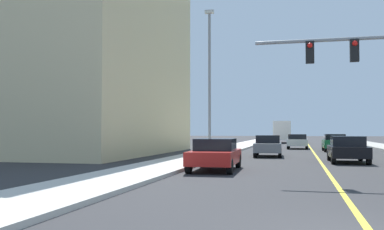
{
  "coord_description": "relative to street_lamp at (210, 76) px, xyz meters",
  "views": [
    {
      "loc": [
        -1.19,
        -7.53,
        1.76
      ],
      "look_at": [
        -6.78,
        15.13,
        2.61
      ],
      "focal_mm": 40.39,
      "sensor_mm": 36.0,
      "label": 1
    }
  ],
  "objects": [
    {
      "name": "car_black",
      "position": [
        7.96,
        -0.89,
        -4.4
      ],
      "size": [
        1.98,
        4.05,
        1.46
      ],
      "rotation": [
        0.0,
        0.0,
        0.01
      ],
      "color": "black",
      "rests_on": "ground"
    },
    {
      "name": "delivery_truck",
      "position": [
        3.06,
        37.4,
        -3.5
      ],
      "size": [
        2.58,
        7.56,
        3.09
      ],
      "rotation": [
        0.0,
        0.0,
        0.02
      ],
      "color": "red",
      "rests_on": "ground"
    },
    {
      "name": "sidewalk_right",
      "position": [
        14.04,
        23.4,
        -5.07
      ],
      "size": [
        3.03,
        168.0,
        0.15
      ],
      "primitive_type": "cube",
      "color": "#9E9B93",
      "rests_on": "ground"
    },
    {
      "name": "ground",
      "position": [
        6.51,
        23.4,
        -5.14
      ],
      "size": [
        192.0,
        192.0,
        0.0
      ],
      "primitive_type": "plane",
      "color": "#2D2D30"
    },
    {
      "name": "car_white",
      "position": [
        5.23,
        17.07,
        -4.4
      ],
      "size": [
        1.96,
        4.08,
        1.42
      ],
      "rotation": [
        0.0,
        0.0,
        -0.01
      ],
      "color": "white",
      "rests_on": "ground"
    },
    {
      "name": "car_gray",
      "position": [
        3.29,
        3.85,
        -4.41
      ],
      "size": [
        1.97,
        4.2,
        1.45
      ],
      "rotation": [
        0.0,
        0.0,
        0.04
      ],
      "color": "slate",
      "rests_on": "ground"
    },
    {
      "name": "building_left_near",
      "position": [
        -13.36,
        4.48,
        2.54
      ],
      "size": [
        17.16,
        19.26,
        15.37
      ],
      "primitive_type": "cube",
      "color": "beige",
      "rests_on": "ground"
    },
    {
      "name": "car_green",
      "position": [
        8.27,
        12.14,
        -4.37
      ],
      "size": [
        1.88,
        3.83,
        1.48
      ],
      "rotation": [
        0.0,
        0.0,
        0.01
      ],
      "color": "#196638",
      "rests_on": "ground"
    },
    {
      "name": "sidewalk_left",
      "position": [
        -1.01,
        23.4,
        -5.07
      ],
      "size": [
        3.03,
        168.0,
        0.15
      ],
      "primitive_type": "cube",
      "color": "beige",
      "rests_on": "ground"
    },
    {
      "name": "car_red",
      "position": [
        1.73,
        -7.24,
        -4.42
      ],
      "size": [
        2.04,
        4.38,
        1.41
      ],
      "rotation": [
        0.0,
        0.0,
        3.17
      ],
      "color": "red",
      "rests_on": "ground"
    },
    {
      "name": "street_lamp",
      "position": [
        0.0,
        0.0,
        0.0
      ],
      "size": [
        0.56,
        0.28,
        9.12
      ],
      "color": "gray",
      "rests_on": "sidewalk_left"
    },
    {
      "name": "lane_marking_center",
      "position": [
        6.51,
        23.4,
        -5.14
      ],
      "size": [
        0.16,
        144.0,
        0.01
      ],
      "primitive_type": "cube",
      "color": "yellow",
      "rests_on": "ground"
    }
  ]
}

